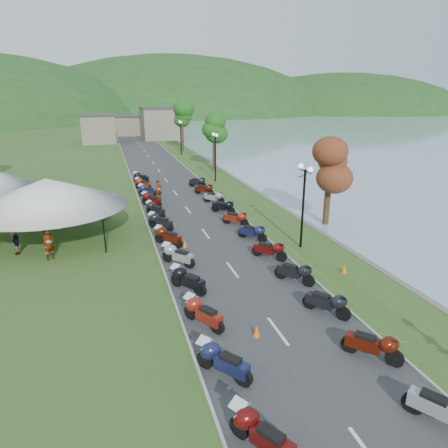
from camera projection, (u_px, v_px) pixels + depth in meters
road at (166, 180)px, 43.14m from camera, size 7.00×120.00×0.02m
hills_backdrop at (116, 113)px, 189.08m from camera, size 360.00×120.00×76.00m
far_building at (124, 126)px, 82.87m from camera, size 18.00×16.00×5.00m
moto_row_left at (183, 267)px, 20.24m from camera, size 2.60×49.32×1.10m
moto_row_right at (251, 232)px, 25.39m from camera, size 2.60×33.64×1.10m
vendor_tent_main at (50, 210)px, 25.05m from camera, size 6.42×6.42×4.00m
tree_lakeside at (329, 178)px, 27.77m from camera, size 2.42×2.42×6.71m
pedestrian_a at (51, 259)px, 22.66m from camera, size 0.84×0.83×1.86m
pedestrian_b at (43, 203)px, 34.13m from camera, size 0.97×0.55×1.95m
pedestrian_c at (17, 254)px, 23.33m from camera, size 0.82×1.19×1.71m
traffic_cone_near at (257, 331)px, 15.37m from camera, size 0.31×0.31×0.49m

